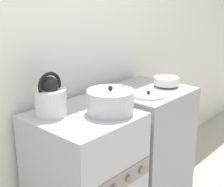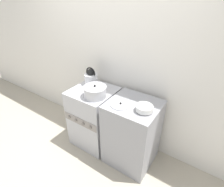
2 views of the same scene
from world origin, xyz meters
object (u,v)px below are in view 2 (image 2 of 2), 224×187
Objects in this scene: enamel_bowl at (144,108)px; loose_pot_lid at (121,104)px; kettle at (91,78)px; stove at (94,117)px; cooking_pot at (95,92)px.

enamel_bowl reaches higher than loose_pot_lid.
kettle is 0.93m from enamel_bowl.
stove is 3.08× the size of cooking_pot.
loose_pot_lid is (0.63, -0.24, -0.07)m from kettle.
cooking_pot is 0.38m from loose_pot_lid.
enamel_bowl is at bearing -12.74° from kettle.
stove is 3.74× the size of loose_pot_lid.
stove is 0.93m from enamel_bowl.
cooking_pot is at bearing -38.73° from stove.
kettle reaches higher than cooking_pot.
kettle is at bearing 159.19° from loose_pot_lid.
loose_pot_lid is (-0.28, -0.03, -0.04)m from enamel_bowl.
loose_pot_lid is (0.38, -0.01, -0.04)m from cooking_pot.
enamel_bowl is at bearing 2.31° from cooking_pot.
cooking_pot reaches higher than loose_pot_lid.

